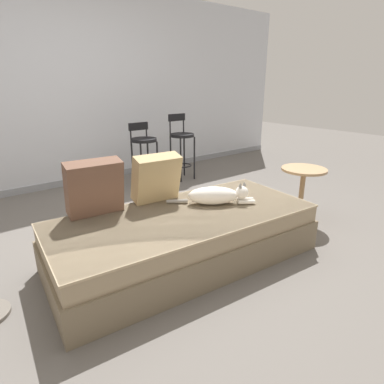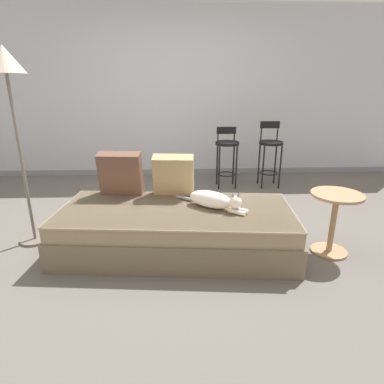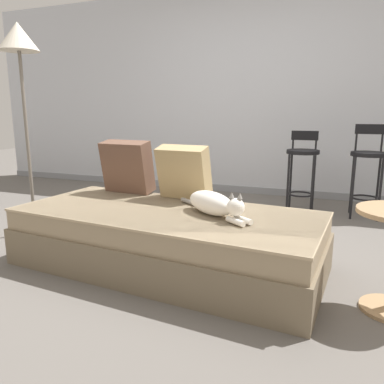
{
  "view_description": "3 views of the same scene",
  "coord_description": "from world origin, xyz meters",
  "px_view_note": "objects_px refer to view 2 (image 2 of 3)",
  "views": [
    {
      "loc": [
        -1.39,
        -2.25,
        1.38
      ],
      "look_at": [
        0.15,
        -0.3,
        0.52
      ],
      "focal_mm": 30.0,
      "sensor_mm": 36.0,
      "label": 1
    },
    {
      "loc": [
        0.03,
        -3.07,
        1.47
      ],
      "look_at": [
        0.15,
        -0.3,
        0.52
      ],
      "focal_mm": 30.0,
      "sensor_mm": 36.0,
      "label": 2
    },
    {
      "loc": [
        1.04,
        -2.64,
        1.06
      ],
      "look_at": [
        0.15,
        -0.3,
        0.52
      ],
      "focal_mm": 35.0,
      "sensor_mm": 36.0,
      "label": 3
    }
  ],
  "objects_px": {
    "throw_pillow_corner": "(121,173)",
    "bar_stool_by_doorway": "(270,149)",
    "floor_lamp": "(8,80)",
    "throw_pillow_middle": "(174,175)",
    "couch": "(176,229)",
    "cat": "(214,200)",
    "side_table": "(334,215)",
    "bar_stool_near_window": "(227,151)"
  },
  "relations": [
    {
      "from": "bar_stool_by_doorway",
      "to": "cat",
      "type": "bearing_deg",
      "value": -118.66
    },
    {
      "from": "throw_pillow_corner",
      "to": "floor_lamp",
      "type": "xyz_separation_m",
      "value": [
        -0.84,
        -0.19,
        0.87
      ]
    },
    {
      "from": "cat",
      "to": "bar_stool_by_doorway",
      "type": "relative_size",
      "value": 0.67
    },
    {
      "from": "throw_pillow_corner",
      "to": "cat",
      "type": "relative_size",
      "value": 0.69
    },
    {
      "from": "throw_pillow_middle",
      "to": "cat",
      "type": "xyz_separation_m",
      "value": [
        0.36,
        -0.37,
        -0.13
      ]
    },
    {
      "from": "throw_pillow_corner",
      "to": "throw_pillow_middle",
      "type": "relative_size",
      "value": 1.05
    },
    {
      "from": "floor_lamp",
      "to": "bar_stool_near_window",
      "type": "bearing_deg",
      "value": 38.12
    },
    {
      "from": "bar_stool_by_doorway",
      "to": "side_table",
      "type": "xyz_separation_m",
      "value": [
        0.03,
        -2.01,
        -0.18
      ]
    },
    {
      "from": "couch",
      "to": "floor_lamp",
      "type": "distance_m",
      "value": 1.9
    },
    {
      "from": "side_table",
      "to": "couch",
      "type": "bearing_deg",
      "value": 174.94
    },
    {
      "from": "bar_stool_near_window",
      "to": "bar_stool_by_doorway",
      "type": "bearing_deg",
      "value": 0.07
    },
    {
      "from": "throw_pillow_corner",
      "to": "bar_stool_by_doorway",
      "type": "xyz_separation_m",
      "value": [
        1.91,
        1.47,
        -0.07
      ]
    },
    {
      "from": "throw_pillow_middle",
      "to": "cat",
      "type": "bearing_deg",
      "value": -45.57
    },
    {
      "from": "couch",
      "to": "cat",
      "type": "relative_size",
      "value": 3.46
    },
    {
      "from": "couch",
      "to": "throw_pillow_middle",
      "type": "xyz_separation_m",
      "value": [
        -0.02,
        0.37,
        0.41
      ]
    },
    {
      "from": "throw_pillow_corner",
      "to": "side_table",
      "type": "relative_size",
      "value": 0.76
    },
    {
      "from": "throw_pillow_corner",
      "to": "bar_stool_near_window",
      "type": "bearing_deg",
      "value": 49.03
    },
    {
      "from": "couch",
      "to": "side_table",
      "type": "bearing_deg",
      "value": -5.06
    },
    {
      "from": "couch",
      "to": "cat",
      "type": "height_order",
      "value": "cat"
    },
    {
      "from": "side_table",
      "to": "floor_lamp",
      "type": "bearing_deg",
      "value": 172.89
    },
    {
      "from": "side_table",
      "to": "throw_pillow_corner",
      "type": "bearing_deg",
      "value": 164.4
    },
    {
      "from": "throw_pillow_corner",
      "to": "bar_stool_near_window",
      "type": "relative_size",
      "value": 0.5
    },
    {
      "from": "floor_lamp",
      "to": "side_table",
      "type": "bearing_deg",
      "value": -7.11
    },
    {
      "from": "bar_stool_near_window",
      "to": "bar_stool_by_doorway",
      "type": "relative_size",
      "value": 0.92
    },
    {
      "from": "cat",
      "to": "bar_stool_near_window",
      "type": "height_order",
      "value": "bar_stool_near_window"
    },
    {
      "from": "cat",
      "to": "floor_lamp",
      "type": "xyz_separation_m",
      "value": [
        -1.72,
        0.22,
        1.01
      ]
    },
    {
      "from": "bar_stool_near_window",
      "to": "floor_lamp",
      "type": "bearing_deg",
      "value": -141.88
    },
    {
      "from": "bar_stool_near_window",
      "to": "bar_stool_by_doorway",
      "type": "height_order",
      "value": "bar_stool_by_doorway"
    },
    {
      "from": "cat",
      "to": "bar_stool_near_window",
      "type": "distance_m",
      "value": 1.92
    },
    {
      "from": "bar_stool_near_window",
      "to": "throw_pillow_middle",
      "type": "bearing_deg",
      "value": -116.42
    },
    {
      "from": "throw_pillow_corner",
      "to": "side_table",
      "type": "height_order",
      "value": "throw_pillow_corner"
    },
    {
      "from": "bar_stool_by_doorway",
      "to": "side_table",
      "type": "height_order",
      "value": "bar_stool_by_doorway"
    },
    {
      "from": "throw_pillow_middle",
      "to": "bar_stool_by_doorway",
      "type": "xyz_separation_m",
      "value": [
        1.39,
        1.51,
        -0.06
      ]
    },
    {
      "from": "throw_pillow_corner",
      "to": "bar_stool_by_doorway",
      "type": "relative_size",
      "value": 0.46
    },
    {
      "from": "throw_pillow_corner",
      "to": "cat",
      "type": "height_order",
      "value": "throw_pillow_corner"
    },
    {
      "from": "bar_stool_near_window",
      "to": "throw_pillow_corner",
      "type": "bearing_deg",
      "value": -130.97
    },
    {
      "from": "throw_pillow_middle",
      "to": "couch",
      "type": "bearing_deg",
      "value": -86.95
    },
    {
      "from": "throw_pillow_middle",
      "to": "side_table",
      "type": "bearing_deg",
      "value": -19.27
    },
    {
      "from": "cat",
      "to": "floor_lamp",
      "type": "height_order",
      "value": "floor_lamp"
    },
    {
      "from": "throw_pillow_middle",
      "to": "floor_lamp",
      "type": "xyz_separation_m",
      "value": [
        -1.36,
        -0.15,
        0.88
      ]
    },
    {
      "from": "throw_pillow_corner",
      "to": "floor_lamp",
      "type": "bearing_deg",
      "value": -167.05
    },
    {
      "from": "throw_pillow_middle",
      "to": "bar_stool_near_window",
      "type": "bearing_deg",
      "value": 63.58
    }
  ]
}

